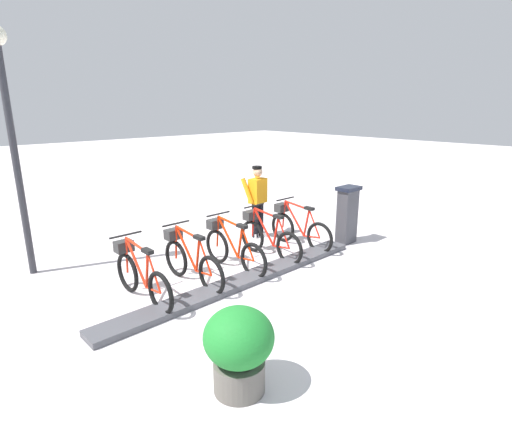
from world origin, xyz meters
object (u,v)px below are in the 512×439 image
Objects in this scene: bike_docked_1 at (267,237)px; bike_docked_4 at (140,275)px; planter_bush at (239,346)px; bike_docked_2 at (232,247)px; bike_docked_0 at (298,227)px; worker_near_rack at (257,199)px; bike_docked_3 at (190,260)px; lamp_post at (9,121)px; payment_kiosk at (347,214)px.

bike_docked_1 is 2.81m from bike_docked_4.
bike_docked_2 is at bearing -38.82° from planter_bush.
bike_docked_1 is 1.00× the size of bike_docked_4.
bike_docked_0 is 3.74m from bike_docked_4.
bike_docked_4 is at bearing 107.13° from worker_near_rack.
bike_docked_3 is 3.80m from lamp_post.
payment_kiosk is 0.74× the size of bike_docked_0.
bike_docked_0 is 4.81m from planter_bush.
worker_near_rack is at bearing -34.81° from bike_docked_1.
bike_docked_4 is at bearing 90.00° from bike_docked_0.
worker_near_rack is (1.67, 1.15, 0.24)m from payment_kiosk.
worker_near_rack is (1.10, -0.77, 0.48)m from bike_docked_1.
lamp_post is (1.28, 4.50, 1.83)m from worker_near_rack.
payment_kiosk is at bearing -101.33° from bike_docked_2.
bike_docked_0 is 0.94m from bike_docked_1.
bike_docked_1 is at bearing 73.41° from payment_kiosk.
payment_kiosk is at bearing -67.33° from planter_bush.
bike_docked_3 is (0.00, 2.81, 0.00)m from bike_docked_0.
bike_docked_2 and bike_docked_3 have the same top height.
payment_kiosk is at bearing -145.37° from worker_near_rack.
payment_kiosk reaches higher than bike_docked_0.
planter_bush is at bearing 112.67° from payment_kiosk.
worker_near_rack is at bearing -67.34° from bike_docked_3.
payment_kiosk is 2.05m from worker_near_rack.
bike_docked_3 reaches higher than planter_bush.
bike_docked_4 is at bearing -158.80° from lamp_post.
bike_docked_1 is 1.87m from bike_docked_3.
worker_near_rack reaches higher than bike_docked_0.
bike_docked_0 is at bearing -171.21° from worker_near_rack.
planter_bush is (-2.66, 3.07, 0.11)m from bike_docked_1.
bike_docked_0 and bike_docked_1 have the same top height.
payment_kiosk is 4.77m from bike_docked_4.
bike_docked_2 is at bearing -90.00° from bike_docked_3.
payment_kiosk is 0.74× the size of bike_docked_1.
bike_docked_4 is (0.00, 1.87, 0.00)m from bike_docked_2.
bike_docked_1 is 1.42m from worker_near_rack.
planter_bush is at bearing 174.24° from bike_docked_4.
bike_docked_0 is (0.57, 0.98, -0.24)m from payment_kiosk.
planter_bush is (-3.76, 3.84, -0.37)m from worker_near_rack.
planter_bush is (-2.09, 4.99, -0.12)m from payment_kiosk.
payment_kiosk is 2.92m from bike_docked_2.
bike_docked_3 is at bearing -90.00° from bike_docked_4.
bike_docked_0 is 1.00× the size of bike_docked_1.
bike_docked_0 and bike_docked_3 have the same top height.
lamp_post is at bearing 7.42° from planter_bush.
worker_near_rack is at bearing -105.94° from lamp_post.
bike_docked_2 is (0.57, 2.85, -0.24)m from payment_kiosk.
lamp_post is (2.38, 1.86, 2.31)m from bike_docked_3.
bike_docked_0 is 1.87m from bike_docked_2.
bike_docked_1 is at bearing -90.00° from bike_docked_4.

